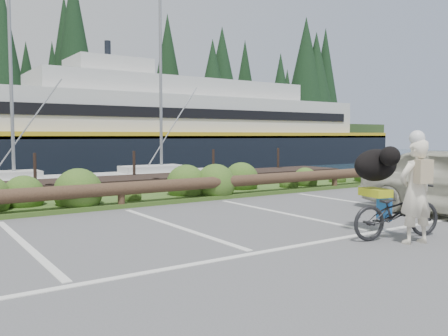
{
  "coord_description": "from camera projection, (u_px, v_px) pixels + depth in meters",
  "views": [
    {
      "loc": [
        -4.08,
        -5.6,
        1.68
      ],
      "look_at": [
        0.53,
        1.2,
        1.1
      ],
      "focal_mm": 38.0,
      "sensor_mm": 36.0,
      "label": 1
    }
  ],
  "objects": [
    {
      "name": "ground",
      "position": [
        240.0,
        248.0,
        7.03
      ],
      "size": [
        72.0,
        72.0,
        0.0
      ],
      "primitive_type": "plane",
      "color": "#515154"
    },
    {
      "name": "bicycle",
      "position": [
        397.0,
        211.0,
        7.66
      ],
      "size": [
        1.77,
        0.94,
        0.88
      ],
      "primitive_type": "imported",
      "rotation": [
        0.0,
        0.0,
        1.35
      ],
      "color": "black",
      "rests_on": "ground"
    },
    {
      "name": "dog",
      "position": [
        376.0,
        165.0,
        8.11
      ],
      "size": [
        0.67,
        1.04,
        0.55
      ],
      "primitive_type": "ellipsoid",
      "rotation": [
        0.0,
        0.0,
        1.35
      ],
      "color": "black",
      "rests_on": "bicycle"
    },
    {
      "name": "log_rail",
      "position": [
        121.0,
        208.0,
        10.83
      ],
      "size": [
        32.0,
        0.3,
        0.6
      ],
      "primitive_type": null,
      "color": "#443021",
      "rests_on": "ground"
    },
    {
      "name": "cyclist",
      "position": [
        416.0,
        192.0,
        7.27
      ],
      "size": [
        0.66,
        0.51,
        1.61
      ],
      "primitive_type": "imported",
      "rotation": [
        0.0,
        0.0,
        2.92
      ],
      "color": "#F1E6CC",
      "rests_on": "ground"
    },
    {
      "name": "vegetation_strip",
      "position": [
        110.0,
        203.0,
        11.4
      ],
      "size": [
        34.0,
        1.6,
        0.1
      ],
      "primitive_type": "cube",
      "color": "#3D5B21",
      "rests_on": "ground"
    }
  ]
}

